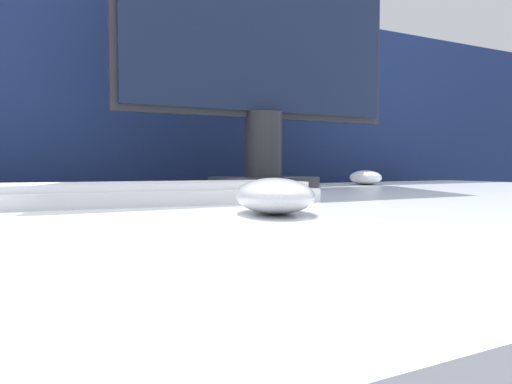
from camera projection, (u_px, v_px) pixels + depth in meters
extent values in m
cube|color=navy|center=(75.00, 253.00, 1.08)|extent=(5.00, 0.03, 1.17)
ellipsoid|color=silver|center=(274.00, 196.00, 0.45)|extent=(0.11, 0.13, 0.03)
cube|color=silver|center=(137.00, 197.00, 0.57)|extent=(0.42, 0.16, 0.02)
cube|color=silver|center=(137.00, 186.00, 0.57)|extent=(0.40, 0.15, 0.01)
cylinder|color=#28282D|center=(264.00, 182.00, 1.00)|extent=(0.22, 0.22, 0.02)
cylinder|color=#28282D|center=(264.00, 145.00, 0.99)|extent=(0.07, 0.07, 0.13)
cube|color=#28282D|center=(263.00, 7.00, 0.98)|extent=(0.60, 0.01, 0.43)
cube|color=#141E38|center=(264.00, 7.00, 0.98)|extent=(0.58, 0.02, 0.41)
ellipsoid|color=white|center=(365.00, 177.00, 1.11)|extent=(0.10, 0.12, 0.03)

